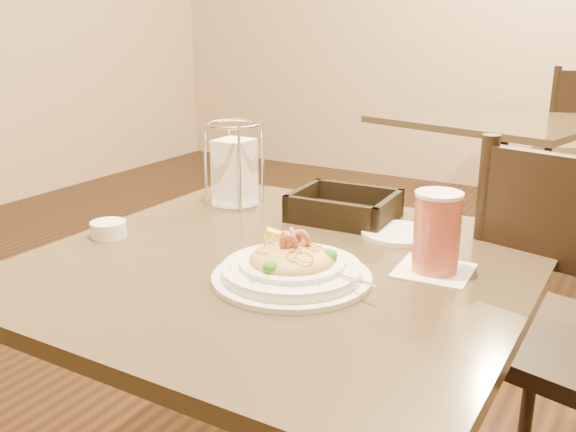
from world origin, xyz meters
The scene contains 8 objects.
main_table centered at (0.00, 0.00, 0.49)m, with size 0.90×0.90×0.71m.
background_table centered at (-0.09, 2.09, 0.49)m, with size 1.09×1.09×0.71m.
pasta_bowl centered at (0.07, -0.08, 0.74)m, with size 0.31×0.28×0.09m.
drink_glass centered at (0.27, 0.09, 0.79)m, with size 0.14×0.14×0.15m.
bread_basket centered at (-0.01, 0.29, 0.74)m, with size 0.23×0.19×0.06m.
napkin_caddy centered at (-0.29, 0.26, 0.80)m, with size 0.13×0.13×0.20m.
side_plate centered at (0.14, 0.24, 0.72)m, with size 0.16×0.16×0.01m, color white.
butter_ramekin centered at (-0.38, -0.07, 0.73)m, with size 0.07×0.07×0.03m, color white.
Camera 1 is at (0.59, -0.97, 1.15)m, focal length 40.00 mm.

